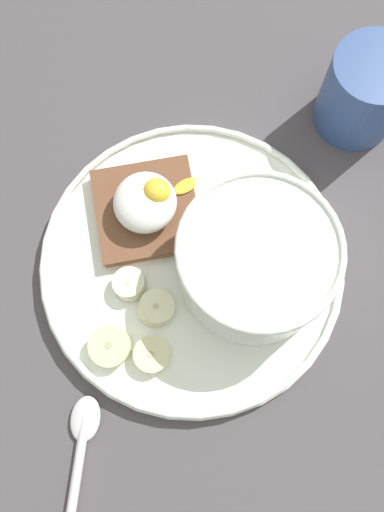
% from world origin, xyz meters
% --- Properties ---
extents(ground_plane, '(1.20, 1.20, 0.02)m').
position_xyz_m(ground_plane, '(0.00, 0.00, 0.01)').
color(ground_plane, '#4A4348').
rests_on(ground_plane, ground).
extents(plate, '(0.26, 0.26, 0.02)m').
position_xyz_m(plate, '(0.00, 0.00, 0.03)').
color(plate, white).
rests_on(plate, ground_plane).
extents(oatmeal_bowl, '(0.13, 0.13, 0.07)m').
position_xyz_m(oatmeal_bowl, '(-0.00, 0.05, 0.06)').
color(oatmeal_bowl, white).
rests_on(oatmeal_bowl, plate).
extents(toast_slice, '(0.11, 0.11, 0.01)m').
position_xyz_m(toast_slice, '(-0.04, -0.05, 0.04)').
color(toast_slice, brown).
rests_on(toast_slice, plate).
extents(poached_egg, '(0.06, 0.07, 0.03)m').
position_xyz_m(poached_egg, '(-0.04, -0.04, 0.06)').
color(poached_egg, white).
rests_on(poached_egg, toast_slice).
extents(banana_slice_front, '(0.04, 0.04, 0.02)m').
position_xyz_m(banana_slice_front, '(0.04, -0.02, 0.04)').
color(banana_slice_front, '#F9ECC1').
rests_on(banana_slice_front, plate).
extents(banana_slice_left, '(0.03, 0.03, 0.01)m').
position_xyz_m(banana_slice_left, '(0.08, -0.02, 0.04)').
color(banana_slice_left, beige).
rests_on(banana_slice_left, plate).
extents(banana_slice_back, '(0.04, 0.04, 0.02)m').
position_xyz_m(banana_slice_back, '(0.03, -0.05, 0.04)').
color(banana_slice_back, '#EEEAC5').
rests_on(banana_slice_back, plate).
extents(banana_slice_right, '(0.04, 0.04, 0.02)m').
position_xyz_m(banana_slice_right, '(0.08, -0.06, 0.04)').
color(banana_slice_right, beige).
rests_on(banana_slice_right, plate).
extents(coffee_mug, '(0.07, 0.07, 0.08)m').
position_xyz_m(coffee_mug, '(-0.17, 0.13, 0.06)').
color(coffee_mug, '#344D8A').
rests_on(coffee_mug, ground_plane).
extents(spoon, '(0.12, 0.03, 0.01)m').
position_xyz_m(spoon, '(0.16, -0.07, 0.02)').
color(spoon, silver).
rests_on(spoon, ground_plane).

